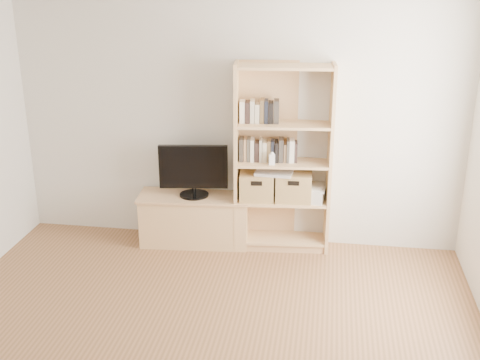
% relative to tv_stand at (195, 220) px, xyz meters
% --- Properties ---
extents(back_wall, '(4.50, 0.02, 2.60)m').
position_rel_tv_stand_xyz_m(back_wall, '(0.41, 0.21, 1.05)').
color(back_wall, silver).
rests_on(back_wall, floor).
extents(tv_stand, '(1.12, 0.50, 0.50)m').
position_rel_tv_stand_xyz_m(tv_stand, '(0.00, 0.00, 0.00)').
color(tv_stand, tan).
rests_on(tv_stand, floor).
extents(bookshelf, '(0.97, 0.42, 1.89)m').
position_rel_tv_stand_xyz_m(bookshelf, '(0.89, 0.04, 0.69)').
color(bookshelf, tan).
rests_on(bookshelf, floor).
extents(television, '(0.69, 0.15, 0.54)m').
position_rel_tv_stand_xyz_m(television, '(-0.00, 0.00, 0.54)').
color(television, black).
rests_on(television, tv_stand).
extents(books_row_mid, '(0.78, 0.20, 0.21)m').
position_rel_tv_stand_xyz_m(books_row_mid, '(0.89, 0.06, 0.78)').
color(books_row_mid, '#37322D').
rests_on(books_row_mid, bookshelf).
extents(books_row_upper, '(0.37, 0.16, 0.19)m').
position_rel_tv_stand_xyz_m(books_row_upper, '(0.68, 0.04, 1.16)').
color(books_row_upper, '#37322D').
rests_on(books_row_upper, bookshelf).
extents(baby_monitor, '(0.06, 0.05, 0.11)m').
position_rel_tv_stand_xyz_m(baby_monitor, '(0.80, -0.08, 0.73)').
color(baby_monitor, white).
rests_on(baby_monitor, bookshelf).
extents(basket_left, '(0.36, 0.31, 0.28)m').
position_rel_tv_stand_xyz_m(basket_left, '(0.64, 0.01, 0.41)').
color(basket_left, olive).
rests_on(basket_left, bookshelf).
extents(basket_right, '(0.36, 0.31, 0.29)m').
position_rel_tv_stand_xyz_m(basket_right, '(1.01, 0.04, 0.42)').
color(basket_right, olive).
rests_on(basket_right, bookshelf).
extents(laptop, '(0.38, 0.28, 0.03)m').
position_rel_tv_stand_xyz_m(laptop, '(0.81, 0.02, 0.56)').
color(laptop, silver).
rests_on(laptop, basket_left).
extents(magazine_stack, '(0.23, 0.30, 0.13)m').
position_rel_tv_stand_xyz_m(magazine_stack, '(1.22, 0.06, 0.34)').
color(magazine_stack, beige).
rests_on(magazine_stack, bookshelf).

